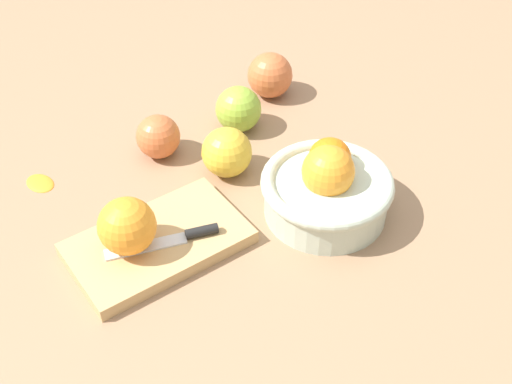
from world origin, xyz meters
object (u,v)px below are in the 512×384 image
apple_front_center (159,136)px  apple_front_left_2 (238,109)px  knife (178,238)px  bowl (327,188)px  apple_front_left (270,75)px  apple_mid_left (227,152)px  cutting_board (158,243)px  orange_on_board (127,226)px

apple_front_center → apple_front_left_2: (-0.14, -0.01, 0.00)m
knife → apple_front_left_2: 0.29m
apple_front_left_2 → bowl: bearing=99.1°
apple_front_left → apple_mid_left: bearing=48.7°
bowl → knife: bearing=-2.3°
cutting_board → knife: (-0.02, 0.02, 0.01)m
orange_on_board → apple_mid_left: bearing=-148.0°
cutting_board → knife: knife is taller
cutting_board → orange_on_board: orange_on_board is taller
apple_front_left_2 → apple_mid_left: bearing=58.8°
cutting_board → apple_front_left: 0.41m
apple_front_left → cutting_board: bearing=43.8°
bowl → apple_mid_left: bowl is taller
apple_front_left → knife: bearing=47.8°
apple_mid_left → apple_front_left: 0.23m
apple_front_center → apple_mid_left: bearing=133.9°
apple_front_center → apple_front_left_2: bearing=-174.0°
apple_front_center → apple_front_left_2: size_ratio=0.92×
knife → apple_front_left: bearing=-132.2°
orange_on_board → apple_mid_left: 0.22m
cutting_board → apple_front_left_2: size_ratio=3.12×
apple_mid_left → apple_front_center: bearing=-46.1°
apple_front_left → bowl: bearing=80.5°
cutting_board → apple_front_center: 0.21m
apple_front_left_2 → apple_front_center: bearing=6.0°
bowl → knife: 0.22m
knife → apple_front_left_2: (-0.18, -0.23, 0.01)m
bowl → cutting_board: size_ratio=0.79×
knife → apple_mid_left: (-0.12, -0.13, 0.01)m
apple_front_center → bowl: bearing=128.9°
apple_front_left_2 → apple_front_left: bearing=-141.5°
apple_mid_left → apple_front_center: apple_mid_left is taller
cutting_board → apple_front_left_2: bearing=-134.2°
cutting_board → bowl: bearing=174.4°
orange_on_board → apple_front_left_2: orange_on_board is taller
bowl → apple_front_left_2: bearing=-80.9°
orange_on_board → apple_front_left_2: bearing=-138.8°
orange_on_board → apple_front_center: (-0.10, -0.20, -0.02)m
apple_front_left → apple_front_left_2: size_ratio=1.05×
orange_on_board → apple_front_left: bearing=-139.5°
apple_front_center → apple_front_left: 0.25m
cutting_board → apple_mid_left: (-0.15, -0.11, 0.03)m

